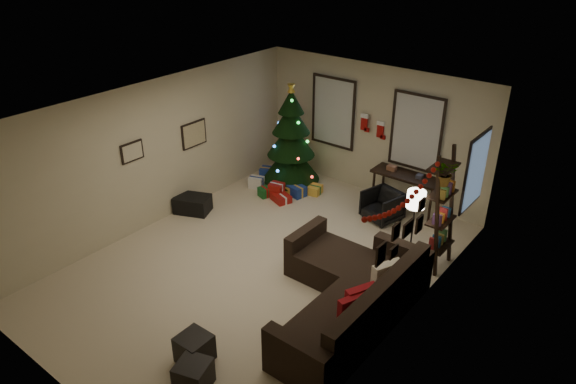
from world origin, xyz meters
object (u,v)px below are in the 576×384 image
object	(u,v)px
sofa	(350,296)
desk	(407,179)
desk_chair	(382,206)
bookshelf	(443,213)
christmas_tree	(291,143)

from	to	relation	value
sofa	desk	distance (m)	3.47
desk_chair	bookshelf	distance (m)	1.81
desk_chair	bookshelf	bearing A→B (deg)	-12.85
sofa	desk_chair	size ratio (longest dim) A/B	4.89
sofa	bookshelf	xyz separation A→B (m)	(0.48, 1.91, 0.70)
desk	bookshelf	distance (m)	1.98
sofa	bookshelf	world-z (taller)	bookshelf
sofa	desk	bearing A→B (deg)	104.10
desk	desk_chair	distance (m)	0.76
christmas_tree	sofa	xyz separation A→B (m)	(3.32, -2.86, -0.65)
christmas_tree	sofa	distance (m)	4.43
sofa	desk_chair	distance (m)	2.87
christmas_tree	desk_chair	distance (m)	2.43
sofa	desk_chair	world-z (taller)	sofa
sofa	christmas_tree	bearing A→B (deg)	139.29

